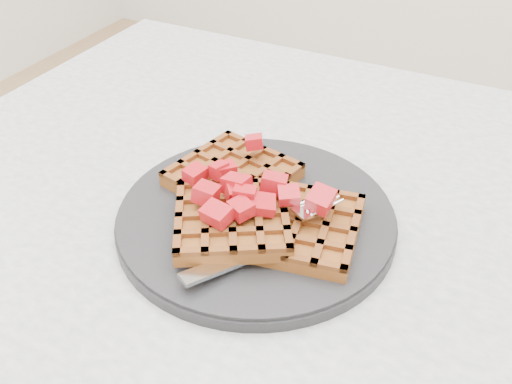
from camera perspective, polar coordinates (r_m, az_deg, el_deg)
table at (r=0.64m, az=14.16°, el=-13.84°), size 1.20×0.80×0.75m
plate at (r=0.57m, az=0.00°, el=-2.56°), size 0.28×0.28×0.02m
waffles at (r=0.56m, az=-0.16°, el=-1.26°), size 0.22×0.21×0.03m
strawberry_pile at (r=0.54m, az=0.00°, el=1.18°), size 0.15×0.15×0.02m
fork at (r=0.52m, az=1.97°, el=-4.86°), size 0.11×0.17×0.02m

